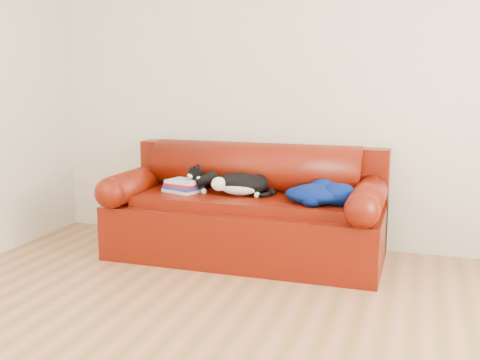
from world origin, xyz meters
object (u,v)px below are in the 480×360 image
at_px(blanket, 320,193).
at_px(sofa_base, 246,227).
at_px(book_stack, 184,186).
at_px(cat, 240,184).

bearing_deg(blanket, sofa_base, 170.51).
height_order(book_stack, cat, cat).
xyz_separation_m(book_stack, blanket, (1.09, -0.05, 0.02)).
bearing_deg(cat, blanket, -26.91).
height_order(sofa_base, cat, cat).
distance_m(sofa_base, book_stack, 0.59).
bearing_deg(cat, sofa_base, 20.31).
bearing_deg(blanket, cat, 174.19).
distance_m(cat, blanket, 0.64).
bearing_deg(sofa_base, blanket, -9.49).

